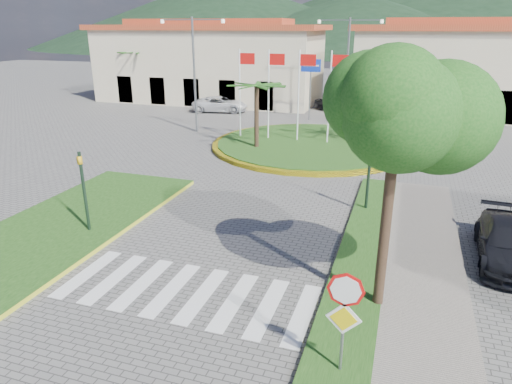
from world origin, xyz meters
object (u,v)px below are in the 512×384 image
(car_dark_b, at_px, (364,106))
(stop_sign, at_px, (344,308))
(white_van, at_px, (220,104))
(deciduous_tree, at_px, (396,124))
(roundabout_island, at_px, (310,145))
(car_side_right, at_px, (509,243))
(car_dark_a, at_px, (334,104))

(car_dark_b, bearing_deg, stop_sign, -172.54)
(stop_sign, height_order, white_van, stop_sign)
(deciduous_tree, xyz_separation_m, car_dark_b, (-3.50, 30.65, -4.53))
(deciduous_tree, bearing_deg, roundabout_island, 107.91)
(car_dark_b, bearing_deg, roundabout_island, 174.23)
(roundabout_island, height_order, car_dark_b, roundabout_island)
(stop_sign, height_order, car_side_right, stop_sign)
(car_dark_b, height_order, car_side_right, car_side_right)
(deciduous_tree, distance_m, car_dark_b, 31.18)
(stop_sign, bearing_deg, car_side_right, 57.92)
(car_dark_a, bearing_deg, stop_sign, -154.64)
(stop_sign, xyz_separation_m, car_dark_a, (-5.63, 34.18, -1.16))
(stop_sign, bearing_deg, white_van, 117.03)
(car_dark_a, bearing_deg, car_dark_b, -84.14)
(roundabout_island, xyz_separation_m, deciduous_tree, (5.50, -17.00, 5.00))
(roundabout_island, bearing_deg, car_dark_b, 81.69)
(stop_sign, bearing_deg, car_dark_b, 94.92)
(stop_sign, height_order, car_dark_b, stop_sign)
(white_van, bearing_deg, car_side_right, -150.75)
(car_side_right, bearing_deg, car_dark_b, 108.57)
(deciduous_tree, distance_m, white_van, 31.76)
(stop_sign, relative_size, white_van, 0.53)
(stop_sign, distance_m, deciduous_tree, 4.59)
(car_side_right, bearing_deg, white_van, 133.86)
(stop_sign, relative_size, car_dark_b, 0.68)
(deciduous_tree, xyz_separation_m, car_dark_a, (-6.23, 31.14, -4.55))
(stop_sign, relative_size, deciduous_tree, 0.39)
(white_van, distance_m, car_dark_b, 12.97)
(white_van, height_order, car_side_right, white_van)
(roundabout_island, xyz_separation_m, white_van, (-10.47, 10.08, 0.52))
(deciduous_tree, height_order, car_side_right, deciduous_tree)
(roundabout_island, distance_m, white_van, 14.54)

